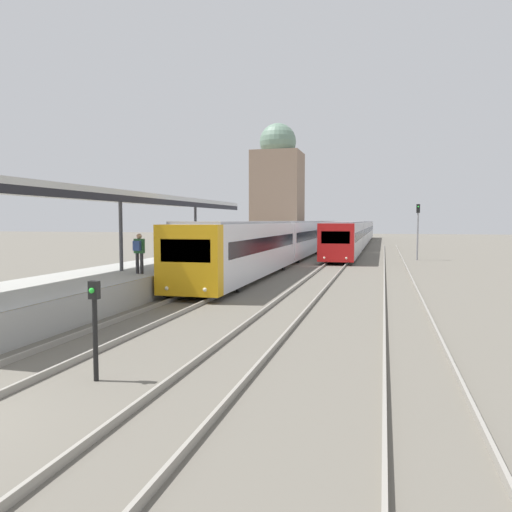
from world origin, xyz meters
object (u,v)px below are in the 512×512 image
signal_post_near (95,320)px  signal_mast_far (418,225)px  train_near (295,237)px  train_far (358,232)px  person_on_platform (139,250)px

signal_post_near → signal_mast_far: 34.74m
train_near → signal_post_near: 33.75m
train_near → train_far: size_ratio=0.80×
train_far → signal_post_near: (-2.23, -57.51, -0.50)m
train_far → signal_mast_far: 24.56m
person_on_platform → signal_mast_far: signal_mast_far is taller
signal_post_near → person_on_platform: bearing=113.0°
train_far → train_near: bearing=-99.7°
person_on_platform → train_near: bearing=84.2°
signal_post_near → signal_mast_far: size_ratio=0.44×
person_on_platform → signal_post_near: size_ratio=0.83×
train_near → train_far: bearing=80.3°
person_on_platform → signal_post_near: bearing=-67.0°
train_near → signal_mast_far: bearing=0.1°
train_near → signal_mast_far: size_ratio=10.81×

